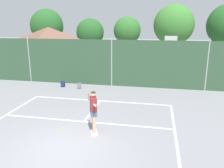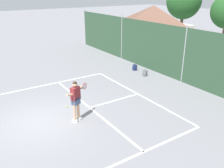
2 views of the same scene
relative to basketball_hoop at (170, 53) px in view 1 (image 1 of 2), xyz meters
The scene contains 10 objects.
ground_plane 11.62m from the basketball_hoop, 111.23° to the right, with size 120.00×120.00×0.00m, color gray.
court_markings 11.03m from the basketball_hoop, 112.47° to the right, with size 8.30×11.10×0.01m.
chainlink_fence 4.47m from the basketball_hoop, 158.66° to the right, with size 26.09×0.09×3.49m.
basketball_hoop is the anchor object (origin of this frame).
clubhouse_building 10.54m from the basketball_hoop, behind, with size 6.07×4.41×4.13m.
treeline_backdrop 10.85m from the basketball_hoop, 104.60° to the left, with size 26.02×4.17×6.56m.
tennis_player 9.84m from the basketball_hoop, 110.08° to the right, with size 0.73×1.29×1.85m.
tennis_ball 10.50m from the basketball_hoop, 117.97° to the right, with size 0.07×0.07×0.07m, color #CCE033.
backpack_navy 8.25m from the basketball_hoop, 160.48° to the right, with size 0.29×0.25×0.46m.
backpack_grey 7.14m from the basketball_hoop, 155.32° to the right, with size 0.32×0.31×0.46m.
Camera 1 is at (3.21, -6.93, 4.47)m, focal length 36.58 mm.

